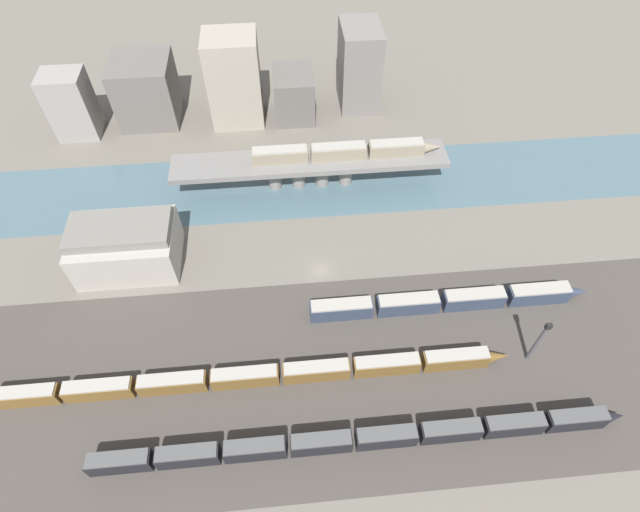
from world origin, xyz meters
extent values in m
plane|color=#666056|center=(0.00, 0.00, 0.00)|extent=(400.00, 400.00, 0.00)
cube|color=#423D38|center=(0.00, -24.00, 0.00)|extent=(280.00, 42.00, 0.01)
cube|color=#47606B|center=(0.00, 26.99, 0.00)|extent=(320.00, 22.96, 0.01)
cube|color=slate|center=(0.00, 26.99, 7.11)|extent=(64.94, 9.19, 1.35)
cylinder|color=gray|center=(-8.61, 26.99, 3.22)|extent=(3.14, 3.14, 6.44)
cylinder|color=gray|center=(-2.87, 26.99, 3.22)|extent=(3.14, 3.14, 6.44)
cylinder|color=gray|center=(2.87, 26.99, 3.22)|extent=(3.14, 3.14, 6.44)
cylinder|color=gray|center=(8.61, 26.99, 3.22)|extent=(3.14, 3.14, 6.44)
cube|color=gray|center=(-6.91, 26.99, 9.35)|extent=(12.88, 3.09, 3.13)
cube|color=#9E998E|center=(-6.91, 26.99, 11.12)|extent=(12.36, 2.84, 0.40)
cube|color=gray|center=(6.67, 26.99, 9.35)|extent=(12.88, 3.09, 3.13)
cube|color=#9E998E|center=(6.67, 26.99, 11.12)|extent=(12.36, 2.84, 0.40)
cube|color=gray|center=(20.24, 26.99, 9.35)|extent=(12.88, 3.09, 3.13)
cube|color=#9E998E|center=(20.24, 26.99, 11.12)|extent=(12.36, 2.84, 0.40)
cone|color=gray|center=(28.93, 26.99, 9.20)|extent=(4.51, 2.78, 2.78)
cube|color=black|center=(-35.55, -36.64, 1.79)|extent=(10.09, 2.64, 3.59)
cube|color=#4C4C4C|center=(-35.55, -36.64, 3.79)|extent=(9.69, 2.43, 0.40)
cube|color=black|center=(-24.81, -36.64, 1.79)|extent=(10.09, 2.64, 3.59)
cube|color=#4C4C4C|center=(-24.81, -36.64, 3.79)|extent=(9.69, 2.43, 0.40)
cube|color=black|center=(-14.08, -36.64, 1.79)|extent=(10.09, 2.64, 3.59)
cube|color=#4C4C4C|center=(-14.08, -36.64, 3.79)|extent=(9.69, 2.43, 0.40)
cube|color=black|center=(-3.34, -36.64, 1.79)|extent=(10.09, 2.64, 3.59)
cube|color=#4C4C4C|center=(-3.34, -36.64, 3.79)|extent=(9.69, 2.43, 0.40)
cube|color=black|center=(7.40, -36.64, 1.79)|extent=(10.09, 2.64, 3.59)
cube|color=#4C4C4C|center=(7.40, -36.64, 3.79)|extent=(9.69, 2.43, 0.40)
cube|color=black|center=(18.14, -36.64, 1.79)|extent=(10.09, 2.64, 3.59)
cube|color=#4C4C4C|center=(18.14, -36.64, 3.79)|extent=(9.69, 2.43, 0.40)
cube|color=black|center=(28.88, -36.64, 1.79)|extent=(10.09, 2.64, 3.59)
cube|color=#4C4C4C|center=(28.88, -36.64, 3.79)|extent=(9.69, 2.43, 0.40)
cube|color=black|center=(39.61, -36.64, 1.79)|extent=(10.09, 2.64, 3.59)
cube|color=#4C4C4C|center=(39.61, -36.64, 3.79)|extent=(9.69, 2.43, 0.40)
cone|color=black|center=(46.43, -36.64, 1.61)|extent=(3.53, 2.38, 2.38)
cube|color=brown|center=(-53.88, -23.84, 1.72)|extent=(11.98, 2.62, 3.44)
cube|color=#9E998E|center=(-53.88, -23.84, 3.64)|extent=(11.50, 2.41, 0.40)
cube|color=brown|center=(-41.16, -23.84, 1.72)|extent=(11.98, 2.62, 3.44)
cube|color=#9E998E|center=(-41.16, -23.84, 3.64)|extent=(11.50, 2.41, 0.40)
cube|color=brown|center=(-28.44, -23.84, 1.72)|extent=(11.98, 2.62, 3.44)
cube|color=#9E998E|center=(-28.44, -23.84, 3.64)|extent=(11.50, 2.41, 0.40)
cube|color=brown|center=(-15.72, -23.84, 1.72)|extent=(11.98, 2.62, 3.44)
cube|color=#9E998E|center=(-15.72, -23.84, 3.64)|extent=(11.50, 2.41, 0.40)
cube|color=brown|center=(-3.00, -23.84, 1.72)|extent=(11.98, 2.62, 3.44)
cube|color=#9E998E|center=(-3.00, -23.84, 3.64)|extent=(11.50, 2.41, 0.40)
cube|color=brown|center=(9.72, -23.84, 1.72)|extent=(11.98, 2.62, 3.44)
cube|color=#9E998E|center=(9.72, -23.84, 3.64)|extent=(11.50, 2.41, 0.40)
cube|color=brown|center=(22.44, -23.84, 1.72)|extent=(11.98, 2.62, 3.44)
cube|color=#9E998E|center=(22.44, -23.84, 3.64)|extent=(11.50, 2.41, 0.40)
cone|color=brown|center=(30.53, -23.84, 1.55)|extent=(4.19, 2.35, 2.35)
cube|color=#2D384C|center=(2.96, -11.30, 1.80)|extent=(12.24, 3.00, 3.59)
cube|color=#9E998E|center=(2.96, -11.30, 3.79)|extent=(11.75, 2.76, 0.40)
cube|color=#2D384C|center=(16.21, -11.30, 1.80)|extent=(12.24, 3.00, 3.59)
cube|color=#9E998E|center=(16.21, -11.30, 3.79)|extent=(11.75, 2.76, 0.40)
cube|color=#2D384C|center=(29.46, -11.30, 1.80)|extent=(12.24, 3.00, 3.59)
cube|color=#9E998E|center=(29.46, -11.30, 3.79)|extent=(11.75, 2.76, 0.40)
cube|color=#2D384C|center=(42.72, -11.30, 1.80)|extent=(12.24, 3.00, 3.59)
cube|color=#9E998E|center=(42.72, -11.30, 3.79)|extent=(11.75, 2.76, 0.40)
cone|color=#2D384C|center=(50.97, -11.30, 1.62)|extent=(4.28, 2.70, 2.70)
cube|color=#9E998E|center=(-39.92, 6.12, 4.67)|extent=(20.70, 14.26, 9.35)
cube|color=slate|center=(-39.92, 6.12, 10.38)|extent=(20.29, 9.98, 2.05)
cylinder|color=#4C4C51|center=(36.43, -23.92, 5.40)|extent=(0.71, 0.71, 10.81)
cube|color=black|center=(36.43, -23.92, 11.41)|extent=(1.00, 0.70, 1.20)
cube|color=gray|center=(-59.83, 52.96, 8.68)|extent=(10.60, 8.96, 17.35)
cube|color=#605B56|center=(-41.53, 58.40, 8.32)|extent=(15.33, 15.52, 16.65)
cube|color=gray|center=(-17.51, 55.45, 11.91)|extent=(13.59, 11.88, 23.82)
cube|color=#605B56|center=(-2.15, 55.90, 6.27)|extent=(10.68, 13.19, 12.54)
cube|color=slate|center=(16.17, 60.27, 11.07)|extent=(10.43, 14.47, 22.14)
camera|label=1|loc=(-6.04, -63.70, 84.34)|focal=28.00mm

